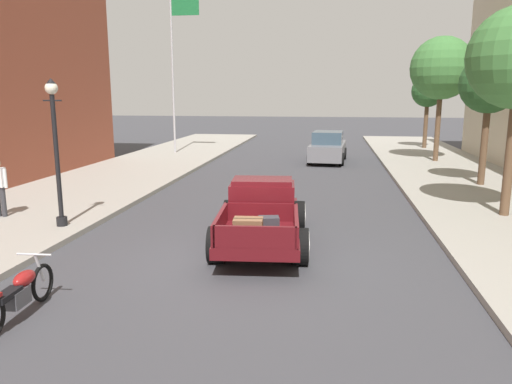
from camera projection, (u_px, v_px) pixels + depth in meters
The scene contains 9 objects.
ground_plane at pixel (244, 261), 10.79m from camera, with size 140.00×140.00×0.00m, color #3D3D42.
hotrod_truck_maroon at pixel (262, 212), 12.05m from camera, with size 2.45×5.03×1.58m.
motorcycle_parked at pixel (18, 293), 7.93m from camera, with size 0.62×2.12×0.93m.
car_background_grey at pixel (328, 148), 26.34m from camera, with size 2.10×4.41×1.65m.
street_lamp_near at pixel (56, 142), 12.68m from camera, with size 0.50×0.32×3.85m.
flagpole at pixel (176, 56), 28.47m from camera, with size 1.74×0.16×9.16m.
street_tree_second at pixel (489, 85), 18.35m from camera, with size 2.20×2.20×4.92m.
street_tree_third at pixel (442, 68), 24.93m from camera, with size 3.18×3.18×6.34m.
street_tree_farthest at pixel (428, 92), 31.41m from camera, with size 2.06×2.06×4.67m.
Camera 1 is at (1.80, -10.13, 3.60)m, focal length 34.45 mm.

